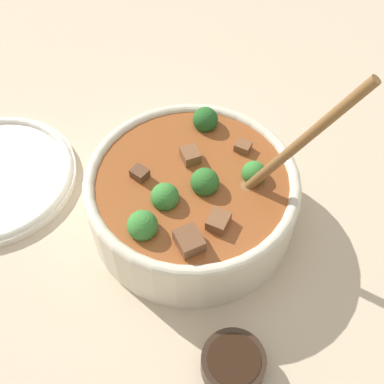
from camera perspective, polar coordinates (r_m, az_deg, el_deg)
The scene contains 3 objects.
ground_plane at distance 0.68m, azimuth -0.00°, elevation -2.95°, with size 4.00×4.00×0.00m, color #C6B293.
stew_bowl at distance 0.64m, azimuth 0.04°, elevation -0.35°, with size 0.28×0.32×0.27m.
condiment_bowl at distance 0.57m, azimuth 4.89°, elevation -19.54°, with size 0.07×0.07×0.03m.
Camera 1 is at (0.38, -0.03, 0.56)m, focal length 45.00 mm.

